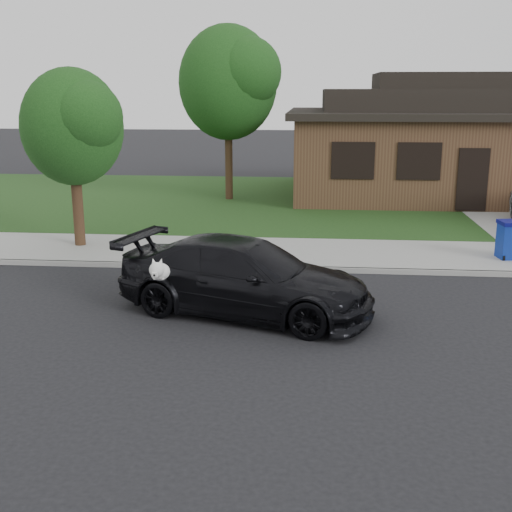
{
  "coord_description": "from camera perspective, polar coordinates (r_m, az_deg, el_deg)",
  "views": [
    {
      "loc": [
        -1.32,
        -11.02,
        4.11
      ],
      "look_at": [
        -2.36,
        0.61,
        1.1
      ],
      "focal_mm": 45.0,
      "sensor_mm": 36.0,
      "label": 1
    }
  ],
  "objects": [
    {
      "name": "sidewalk",
      "position": [
        16.58,
        9.53,
        0.11
      ],
      "size": [
        60.0,
        3.0,
        0.12
      ],
      "primitive_type": "cube",
      "color": "gray",
      "rests_on": "ground"
    },
    {
      "name": "curb",
      "position": [
        15.13,
        9.94,
        -1.29
      ],
      "size": [
        60.0,
        0.12,
        0.12
      ],
      "primitive_type": "cube",
      "color": "gray",
      "rests_on": "ground"
    },
    {
      "name": "ground",
      "position": [
        11.83,
        11.26,
        -6.16
      ],
      "size": [
        120.0,
        120.0,
        0.0
      ],
      "primitive_type": "plane",
      "color": "black",
      "rests_on": "ground"
    },
    {
      "name": "recycling_bin",
      "position": [
        16.86,
        21.65,
        1.38
      ],
      "size": [
        0.62,
        0.63,
        0.93
      ],
      "rotation": [
        0.0,
        0.0,
        0.11
      ],
      "color": "navy",
      "rests_on": "sidewalk"
    },
    {
      "name": "lawn",
      "position": [
        24.39,
        8.18,
        4.76
      ],
      "size": [
        60.0,
        13.0,
        0.13
      ],
      "primitive_type": "cube",
      "color": "#193814",
      "rests_on": "ground"
    },
    {
      "name": "house",
      "position": [
        26.63,
        16.88,
        9.59
      ],
      "size": [
        12.6,
        8.6,
        4.65
      ],
      "color": "#422B1C",
      "rests_on": "ground"
    },
    {
      "name": "tree_2",
      "position": [
        17.25,
        -15.76,
        11.13
      ],
      "size": [
        2.73,
        2.6,
        4.59
      ],
      "color": "#332114",
      "rests_on": "ground"
    },
    {
      "name": "tree_0",
      "position": [
        24.09,
        -2.14,
        15.32
      ],
      "size": [
        3.78,
        3.6,
        6.34
      ],
      "color": "#332114",
      "rests_on": "ground"
    },
    {
      "name": "sedan",
      "position": [
        12.08,
        -1.02,
        -1.89
      ],
      "size": [
        5.25,
        3.34,
        1.42
      ],
      "rotation": [
        0.0,
        0.0,
        1.27
      ],
      "color": "black",
      "rests_on": "ground"
    }
  ]
}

